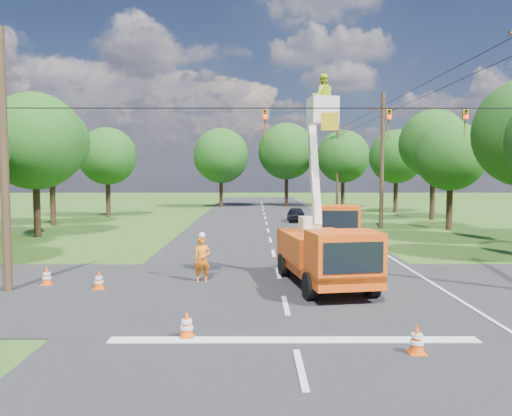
{
  "coord_description": "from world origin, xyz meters",
  "views": [
    {
      "loc": [
        -0.95,
        -15.07,
        4.1
      ],
      "look_at": [
        -0.9,
        6.36,
        2.6
      ],
      "focal_mm": 35.0,
      "sensor_mm": 36.0,
      "label": 1
    }
  ],
  "objects_px": {
    "traffic_cone_3": "(304,242)",
    "tree_right_d": "(434,144)",
    "traffic_cone_5": "(47,276)",
    "pole_left": "(4,161)",
    "second_truck": "(335,222)",
    "pole_right_far": "(337,164)",
    "tree_left_f": "(107,156)",
    "traffic_cone_4": "(99,280)",
    "tree_far_c": "(343,157)",
    "tree_right_c": "(451,156)",
    "traffic_cone_2": "(287,251)",
    "tree_left_e": "(51,142)",
    "ground_worker": "(202,259)",
    "pole_right_mid": "(382,160)",
    "traffic_cone_8": "(283,259)",
    "tree_far_b": "(287,151)",
    "tree_right_e": "(396,157)",
    "traffic_cone_1": "(417,339)",
    "traffic_cone_0": "(187,325)",
    "distant_car": "(296,215)",
    "bucket_truck": "(325,243)",
    "traffic_cone_7": "(336,234)",
    "tree_left_d": "(35,141)",
    "tree_far_a": "(221,156)"
  },
  "relations": [
    {
      "from": "traffic_cone_3",
      "to": "tree_right_d",
      "type": "xyz_separation_m",
      "value": [
        13.08,
        17.17,
        6.32
      ]
    },
    {
      "from": "ground_worker",
      "to": "tree_right_e",
      "type": "distance_m",
      "value": 37.82
    },
    {
      "from": "traffic_cone_3",
      "to": "traffic_cone_5",
      "type": "height_order",
      "value": "same"
    },
    {
      "from": "pole_left",
      "to": "tree_left_e",
      "type": "height_order",
      "value": "tree_left_e"
    },
    {
      "from": "traffic_cone_8",
      "to": "tree_far_b",
      "type": "distance_m",
      "value": 41.19
    },
    {
      "from": "ground_worker",
      "to": "tree_right_e",
      "type": "xyz_separation_m",
      "value": [
        16.72,
        33.56,
        4.94
      ]
    },
    {
      "from": "distant_car",
      "to": "tree_left_d",
      "type": "distance_m",
      "value": 20.88
    },
    {
      "from": "traffic_cone_0",
      "to": "tree_far_c",
      "type": "distance_m",
      "value": 48.84
    },
    {
      "from": "ground_worker",
      "to": "traffic_cone_7",
      "type": "distance_m",
      "value": 13.98
    },
    {
      "from": "traffic_cone_1",
      "to": "traffic_cone_3",
      "type": "distance_m",
      "value": 15.93
    },
    {
      "from": "traffic_cone_5",
      "to": "tree_left_e",
      "type": "height_order",
      "value": "tree_left_e"
    },
    {
      "from": "traffic_cone_5",
      "to": "tree_right_c",
      "type": "xyz_separation_m",
      "value": [
        21.75,
        18.09,
        4.95
      ]
    },
    {
      "from": "traffic_cone_1",
      "to": "tree_left_f",
      "type": "height_order",
      "value": "tree_left_f"
    },
    {
      "from": "traffic_cone_0",
      "to": "tree_right_d",
      "type": "bearing_deg",
      "value": 61.39
    },
    {
      "from": "tree_left_e",
      "to": "tree_left_d",
      "type": "bearing_deg",
      "value": -75.58
    },
    {
      "from": "tree_left_e",
      "to": "tree_right_c",
      "type": "height_order",
      "value": "tree_left_e"
    },
    {
      "from": "traffic_cone_4",
      "to": "pole_left",
      "type": "distance_m",
      "value": 5.16
    },
    {
      "from": "tree_left_d",
      "to": "tree_right_c",
      "type": "bearing_deg",
      "value": 8.07
    },
    {
      "from": "tree_right_d",
      "to": "tree_far_a",
      "type": "distance_m",
      "value": 25.46
    },
    {
      "from": "tree_right_c",
      "to": "tree_right_e",
      "type": "bearing_deg",
      "value": 87.85
    },
    {
      "from": "second_truck",
      "to": "pole_left",
      "type": "xyz_separation_m",
      "value": [
        -13.37,
        -12.76,
        3.31
      ]
    },
    {
      "from": "traffic_cone_8",
      "to": "tree_right_c",
      "type": "distance_m",
      "value": 20.1
    },
    {
      "from": "pole_left",
      "to": "traffic_cone_2",
      "type": "bearing_deg",
      "value": 33.34
    },
    {
      "from": "traffic_cone_5",
      "to": "tree_far_c",
      "type": "xyz_separation_m",
      "value": [
        18.05,
        41.09,
        5.7
      ]
    },
    {
      "from": "ground_worker",
      "to": "pole_right_far",
      "type": "bearing_deg",
      "value": 62.98
    },
    {
      "from": "pole_right_far",
      "to": "tree_left_d",
      "type": "bearing_deg",
      "value": -133.23
    },
    {
      "from": "pole_left",
      "to": "tree_left_f",
      "type": "distance_m",
      "value": 30.49
    },
    {
      "from": "traffic_cone_7",
      "to": "traffic_cone_8",
      "type": "distance_m",
      "value": 9.88
    },
    {
      "from": "ground_worker",
      "to": "pole_right_mid",
      "type": "relative_size",
      "value": 0.17
    },
    {
      "from": "traffic_cone_2",
      "to": "tree_left_f",
      "type": "relative_size",
      "value": 0.08
    },
    {
      "from": "tree_right_d",
      "to": "tree_far_c",
      "type": "bearing_deg",
      "value": 109.46
    },
    {
      "from": "tree_left_f",
      "to": "tree_right_d",
      "type": "bearing_deg",
      "value": -5.79
    },
    {
      "from": "traffic_cone_3",
      "to": "tree_far_c",
      "type": "relative_size",
      "value": 0.08
    },
    {
      "from": "traffic_cone_3",
      "to": "tree_right_c",
      "type": "xyz_separation_m",
      "value": [
        11.48,
        9.17,
        4.95
      ]
    },
    {
      "from": "ground_worker",
      "to": "tree_right_c",
      "type": "bearing_deg",
      "value": 36.93
    },
    {
      "from": "traffic_cone_2",
      "to": "tree_right_c",
      "type": "xyz_separation_m",
      "value": [
        12.59,
        12.35,
        4.95
      ]
    },
    {
      "from": "traffic_cone_0",
      "to": "pole_right_mid",
      "type": "height_order",
      "value": "pole_right_mid"
    },
    {
      "from": "traffic_cone_5",
      "to": "tree_left_f",
      "type": "xyz_separation_m",
      "value": [
        -6.25,
        29.09,
        5.33
      ]
    },
    {
      "from": "traffic_cone_5",
      "to": "pole_left",
      "type": "height_order",
      "value": "pole_left"
    },
    {
      "from": "traffic_cone_3",
      "to": "tree_right_d",
      "type": "distance_m",
      "value": 22.49
    },
    {
      "from": "pole_right_far",
      "to": "tree_left_f",
      "type": "relative_size",
      "value": 1.19
    },
    {
      "from": "traffic_cone_0",
      "to": "traffic_cone_2",
      "type": "height_order",
      "value": "same"
    },
    {
      "from": "traffic_cone_2",
      "to": "pole_left",
      "type": "bearing_deg",
      "value": -146.66
    },
    {
      "from": "distant_car",
      "to": "tree_far_b",
      "type": "bearing_deg",
      "value": 88.71
    },
    {
      "from": "tree_right_d",
      "to": "tree_right_e",
      "type": "relative_size",
      "value": 1.12
    },
    {
      "from": "second_truck",
      "to": "pole_right_far",
      "type": "relative_size",
      "value": 0.63
    },
    {
      "from": "traffic_cone_4",
      "to": "traffic_cone_5",
      "type": "bearing_deg",
      "value": 162.1
    },
    {
      "from": "traffic_cone_4",
      "to": "tree_right_e",
      "type": "height_order",
      "value": "tree_right_e"
    },
    {
      "from": "pole_right_far",
      "to": "tree_right_d",
      "type": "bearing_deg",
      "value": -64.14
    },
    {
      "from": "bucket_truck",
      "to": "tree_left_e",
      "type": "distance_m",
      "value": 28.6
    }
  ]
}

